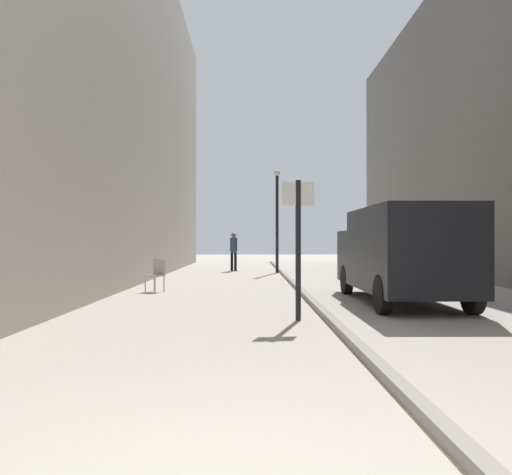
# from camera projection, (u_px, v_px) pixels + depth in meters

# --- Properties ---
(ground_plane) EXTENTS (80.00, 80.00, 0.00)m
(ground_plane) POSITION_uv_depth(u_px,v_px,m) (246.00, 291.00, 14.73)
(ground_plane) COLOR #A8A093
(building_facade_left) EXTENTS (2.93, 40.00, 14.14)m
(building_facade_left) POSITION_uv_depth(u_px,v_px,m) (73.00, 50.00, 14.72)
(building_facade_left) COLOR gray
(building_facade_left) RESTS_ON ground_plane
(kerb_strip) EXTENTS (0.16, 40.00, 0.12)m
(kerb_strip) POSITION_uv_depth(u_px,v_px,m) (299.00, 289.00, 14.75)
(kerb_strip) COLOR gray
(kerb_strip) RESTS_ON ground_plane
(pedestrian_main_foreground) EXTENTS (0.36, 0.27, 1.88)m
(pedestrian_main_foreground) POSITION_uv_depth(u_px,v_px,m) (234.00, 249.00, 24.66)
(pedestrian_main_foreground) COLOR black
(pedestrian_main_foreground) RESTS_ON ground_plane
(delivery_van) EXTENTS (2.04, 5.48, 2.23)m
(delivery_van) POSITION_uv_depth(u_px,v_px,m) (400.00, 252.00, 11.98)
(delivery_van) COLOR black
(delivery_van) RESTS_ON ground_plane
(street_sign_post) EXTENTS (0.60, 0.10, 2.60)m
(street_sign_post) POSITION_uv_depth(u_px,v_px,m) (298.00, 237.00, 9.31)
(street_sign_post) COLOR black
(street_sign_post) RESTS_ON ground_plane
(lamp_post) EXTENTS (0.28, 0.28, 4.76)m
(lamp_post) POSITION_uv_depth(u_px,v_px,m) (277.00, 214.00, 23.26)
(lamp_post) COLOR black
(lamp_post) RESTS_ON ground_plane
(cafe_chair_near_window) EXTENTS (0.61, 0.61, 0.94)m
(cafe_chair_near_window) POSITION_uv_depth(u_px,v_px,m) (157.00, 273.00, 14.63)
(cafe_chair_near_window) COLOR #B7B2A8
(cafe_chair_near_window) RESTS_ON ground_plane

